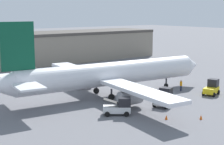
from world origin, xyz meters
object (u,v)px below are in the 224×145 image
(airplane, at_px, (107,75))
(baggage_tug, at_px, (212,88))
(belt_loader_truck, at_px, (119,107))
(safety_cone_near, at_px, (201,117))
(pushback_tug, at_px, (164,98))
(ground_crew_worker, at_px, (181,85))
(safety_cone_far, at_px, (166,117))

(airplane, xyz_separation_m, baggage_tug, (13.75, -9.13, -2.30))
(belt_loader_truck, bearing_deg, safety_cone_near, -11.53)
(belt_loader_truck, xyz_separation_m, safety_cone_near, (6.72, -7.50, -0.77))
(safety_cone_near, bearing_deg, airplane, 98.06)
(baggage_tug, xyz_separation_m, pushback_tug, (-10.75, -0.16, 0.05))
(airplane, height_order, safety_cone_near, airplane)
(ground_crew_worker, bearing_deg, pushback_tug, -24.39)
(pushback_tug, bearing_deg, safety_cone_near, -116.86)
(safety_cone_near, bearing_deg, baggage_tug, 31.48)
(belt_loader_truck, relative_size, safety_cone_near, 6.73)
(belt_loader_truck, bearing_deg, ground_crew_worker, 51.07)
(pushback_tug, height_order, safety_cone_near, pushback_tug)
(pushback_tug, height_order, safety_cone_far, pushback_tug)
(safety_cone_near, bearing_deg, safety_cone_far, 143.15)
(safety_cone_near, relative_size, safety_cone_far, 1.00)
(safety_cone_near, distance_m, safety_cone_far, 4.20)
(airplane, height_order, belt_loader_truck, airplane)
(airplane, xyz_separation_m, safety_cone_far, (-1.08, -13.63, -3.10))
(belt_loader_truck, bearing_deg, pushback_tug, 31.69)
(ground_crew_worker, xyz_separation_m, belt_loader_truck, (-16.37, -4.22, 0.09))
(belt_loader_truck, height_order, pushback_tug, pushback_tug)
(safety_cone_far, bearing_deg, airplane, 85.49)
(airplane, height_order, safety_cone_far, airplane)
(safety_cone_far, bearing_deg, pushback_tug, 46.81)
(pushback_tug, xyz_separation_m, safety_cone_near, (-0.71, -6.86, -0.86))
(airplane, bearing_deg, safety_cone_near, -75.91)
(ground_crew_worker, xyz_separation_m, safety_cone_near, (-9.65, -11.73, -0.68))
(pushback_tug, bearing_deg, safety_cone_far, -154.11)
(pushback_tug, relative_size, safety_cone_far, 6.02)
(ground_crew_worker, height_order, safety_cone_far, ground_crew_worker)
(baggage_tug, height_order, belt_loader_truck, baggage_tug)
(baggage_tug, distance_m, pushback_tug, 10.75)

